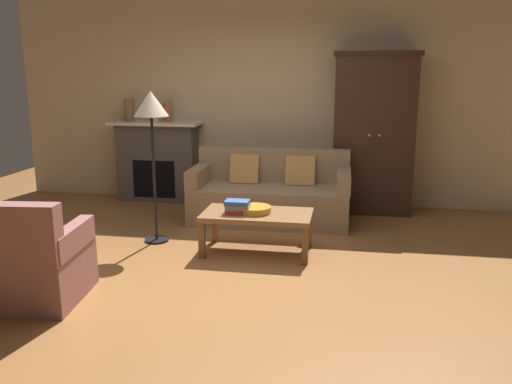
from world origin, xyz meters
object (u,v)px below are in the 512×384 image
(armoire, at_px, (373,133))
(fruit_bowl, at_px, (255,209))
(fireplace, at_px, (158,161))
(floor_lamp, at_px, (151,113))
(mantel_vase_bronze, at_px, (129,110))
(book_stack, at_px, (238,207))
(armchair_near_left, at_px, (31,264))
(coffee_table, at_px, (257,218))
(mantel_vase_terracotta, at_px, (168,112))
(mantel_vase_cream, at_px, (155,112))
(couch, at_px, (271,195))

(armoire, xyz_separation_m, fruit_bowl, (-1.21, -1.87, -0.57))
(armoire, distance_m, fruit_bowl, 2.30)
(fireplace, bearing_deg, floor_lamp, -70.85)
(armoire, height_order, mantel_vase_bronze, armoire)
(book_stack, distance_m, mantel_vase_bronze, 2.89)
(floor_lamp, bearing_deg, armchair_near_left, -105.09)
(mantel_vase_bronze, bearing_deg, fruit_bowl, -42.31)
(coffee_table, bearing_deg, armoire, 57.40)
(coffee_table, relative_size, mantel_vase_terracotta, 4.01)
(armoire, relative_size, book_stack, 8.06)
(armoire, relative_size, coffee_table, 1.86)
(mantel_vase_cream, height_order, armchair_near_left, mantel_vase_cream)
(armoire, relative_size, couch, 1.06)
(fruit_bowl, xyz_separation_m, floor_lamp, (-1.12, 0.17, 0.94))
(book_stack, relative_size, floor_lamp, 0.16)
(fruit_bowl, bearing_deg, armoire, 56.97)
(book_stack, xyz_separation_m, armchair_near_left, (-1.40, -1.41, -0.17))
(couch, distance_m, fruit_bowl, 1.20)
(fireplace, distance_m, mantel_vase_cream, 0.68)
(couch, bearing_deg, mantel_vase_cream, 156.76)
(fireplace, relative_size, mantel_vase_terracotta, 4.59)
(armoire, relative_size, mantel_vase_terracotta, 7.46)
(fireplace, relative_size, fruit_bowl, 3.85)
(couch, bearing_deg, book_stack, -96.89)
(mantel_vase_terracotta, relative_size, floor_lamp, 0.17)
(mantel_vase_terracotta, height_order, armchair_near_left, mantel_vase_terracotta)
(mantel_vase_cream, bearing_deg, mantel_vase_bronze, 180.00)
(fireplace, distance_m, book_stack, 2.54)
(fireplace, xyz_separation_m, armoire, (2.95, -0.08, 0.46))
(mantel_vase_cream, distance_m, armchair_near_left, 3.52)
(fireplace, height_order, armoire, armoire)
(fruit_bowl, height_order, floor_lamp, floor_lamp)
(mantel_vase_terracotta, bearing_deg, couch, -25.62)
(book_stack, relative_size, mantel_vase_terracotta, 0.93)
(book_stack, relative_size, armchair_near_left, 0.29)
(armoire, xyz_separation_m, mantel_vase_bronze, (-3.33, 0.06, 0.25))
(armchair_near_left, bearing_deg, mantel_vase_terracotta, 89.89)
(coffee_table, xyz_separation_m, armchair_near_left, (-1.58, -1.47, -0.05))
(coffee_table, relative_size, fruit_bowl, 3.36)
(armoire, distance_m, couch, 1.57)
(floor_lamp, bearing_deg, fireplace, 109.15)
(mantel_vase_bronze, height_order, mantel_vase_terracotta, mantel_vase_bronze)
(fireplace, height_order, floor_lamp, floor_lamp)
(book_stack, xyz_separation_m, mantel_vase_terracotta, (-1.39, 1.98, 0.77))
(coffee_table, distance_m, mantel_vase_cream, 2.75)
(fruit_bowl, xyz_separation_m, mantel_vase_cream, (-1.74, 1.93, 0.80))
(book_stack, relative_size, mantel_vase_bronze, 0.84)
(armoire, distance_m, coffee_table, 2.31)
(mantel_vase_bronze, bearing_deg, floor_lamp, -60.43)
(armoire, relative_size, mantel_vase_cream, 7.91)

